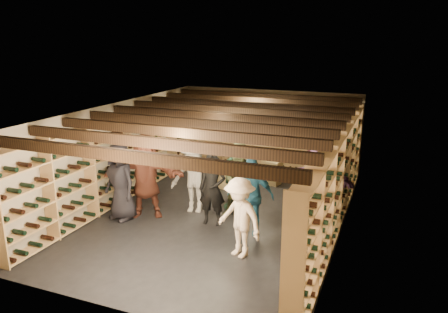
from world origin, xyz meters
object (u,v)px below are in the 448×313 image
at_px(person_1, 212,189).
at_px(person_7, 238,167).
at_px(person_2, 241,180).
at_px(person_11, 319,181).
at_px(person_3, 240,218).
at_px(person_9, 194,177).
at_px(crate_stack_right, 224,178).
at_px(person_10, 233,177).
at_px(crate_stack_left, 271,172).
at_px(crate_loose, 304,188).
at_px(person_0, 120,182).
at_px(person_8, 314,179).
at_px(person_4, 250,195).
at_px(person_5, 145,176).

height_order(person_1, person_7, person_7).
height_order(person_2, person_11, person_11).
bearing_deg(person_3, person_9, 159.65).
bearing_deg(person_2, crate_stack_right, 101.14).
xyz_separation_m(person_7, person_10, (0.09, -0.63, -0.06)).
distance_m(crate_stack_right, person_7, 1.08).
distance_m(crate_stack_right, person_10, 1.58).
distance_m(crate_stack_left, person_10, 2.09).
xyz_separation_m(crate_loose, person_2, (-0.99, -2.17, 0.78)).
distance_m(person_0, person_8, 4.40).
bearing_deg(person_3, person_11, 88.63).
bearing_deg(person_0, person_11, 39.67).
distance_m(person_9, person_10, 0.92).
bearing_deg(person_11, person_8, 120.78).
height_order(crate_loose, person_11, person_11).
distance_m(person_2, person_7, 1.15).
xyz_separation_m(person_1, person_10, (0.08, 1.01, -0.04)).
distance_m(person_4, person_8, 1.99).
bearing_deg(person_9, person_11, 2.98).
xyz_separation_m(crate_loose, person_5, (-2.99, -2.91, 0.87)).
bearing_deg(person_11, person_3, -103.72).
height_order(person_0, person_5, person_5).
bearing_deg(person_9, crate_stack_right, 79.98).
bearing_deg(person_9, person_4, -30.79).
height_order(person_1, person_11, person_11).
height_order(crate_loose, person_1, person_1).
bearing_deg(person_8, person_9, -141.03).
xyz_separation_m(person_8, person_10, (-1.80, -0.60, 0.00)).
height_order(crate_stack_right, person_0, person_0).
xyz_separation_m(crate_stack_left, crate_loose, (0.96, -0.26, -0.25)).
xyz_separation_m(person_4, person_10, (-0.82, 1.13, -0.06)).
bearing_deg(person_4, person_8, 52.90).
bearing_deg(person_2, crate_stack_left, 67.97).
xyz_separation_m(person_4, person_5, (-2.46, -0.03, 0.13)).
distance_m(person_3, person_7, 2.98).
relative_size(crate_stack_left, person_8, 0.45).
height_order(person_5, person_11, person_5).
bearing_deg(person_2, person_4, -78.37).
relative_size(crate_stack_right, person_8, 0.39).
bearing_deg(person_4, crate_stack_right, 114.89).
xyz_separation_m(person_1, person_5, (-1.56, -0.15, 0.16)).
bearing_deg(person_4, person_3, -90.29).
relative_size(crate_stack_right, person_11, 0.33).
relative_size(crate_stack_right, person_9, 0.34).
relative_size(crate_stack_right, person_7, 0.36).
relative_size(crate_loose, person_4, 0.31).
bearing_deg(person_1, person_4, -17.40).
relative_size(person_4, person_5, 0.86).
bearing_deg(person_3, person_5, -177.68).
bearing_deg(crate_loose, crate_stack_left, 165.06).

